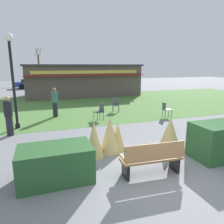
{
  "coord_description": "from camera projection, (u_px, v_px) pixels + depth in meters",
  "views": [
    {
      "loc": [
        -2.77,
        -4.18,
        2.92
      ],
      "look_at": [
        -0.02,
        3.79,
        1.03
      ],
      "focal_mm": 33.35,
      "sensor_mm": 36.0,
      "label": 1
    }
  ],
  "objects": [
    {
      "name": "food_kiosk",
      "position": [
        83.0,
        80.0,
        20.6
      ],
      "size": [
        10.94,
        4.75,
        3.02
      ],
      "color": "#594C47",
      "rests_on": "ground_plane"
    },
    {
      "name": "ornamental_grass_behind_left",
      "position": [
        110.0,
        135.0,
        7.08
      ],
      "size": [
        0.7,
        0.7,
        1.24
      ],
      "primitive_type": "cone",
      "color": "tan",
      "rests_on": "ground_plane"
    },
    {
      "name": "lawn_patch",
      "position": [
        80.0,
        105.0,
        15.77
      ],
      "size": [
        36.0,
        12.0,
        0.01
      ],
      "primitive_type": "cube",
      "color": "#4C7A38",
      "rests_on": "ground_plane"
    },
    {
      "name": "person_strolling",
      "position": [
        55.0,
        102.0,
        11.93
      ],
      "size": [
        0.34,
        0.34,
        1.69
      ],
      "rotation": [
        0.0,
        0.0,
        4.91
      ],
      "color": "#23232D",
      "rests_on": "ground_plane"
    },
    {
      "name": "cafe_chair_east",
      "position": [
        100.0,
        110.0,
        11.33
      ],
      "size": [
        0.54,
        0.54,
        0.89
      ],
      "color": "#4C5156",
      "rests_on": "ground_plane"
    },
    {
      "name": "cafe_chair_west",
      "position": [
        116.0,
        104.0,
        13.32
      ],
      "size": [
        0.6,
        0.6,
        0.89
      ],
      "color": "#4C5156",
      "rests_on": "ground_plane"
    },
    {
      "name": "lamppost_mid",
      "position": [
        12.0,
        70.0,
        9.32
      ],
      "size": [
        0.36,
        0.36,
        4.3
      ],
      "color": "black",
      "rests_on": "ground_plane"
    },
    {
      "name": "person_standing",
      "position": [
        9.0,
        116.0,
        8.7
      ],
      "size": [
        0.34,
        0.34,
        1.69
      ],
      "rotation": [
        0.0,
        0.0,
        6.2
      ],
      "color": "#23232D",
      "rests_on": "ground_plane"
    },
    {
      "name": "ornamental_grass_behind_center",
      "position": [
        94.0,
        139.0,
        6.69
      ],
      "size": [
        0.62,
        0.62,
        1.19
      ],
      "primitive_type": "cone",
      "color": "tan",
      "rests_on": "ground_plane"
    },
    {
      "name": "cafe_chair_center",
      "position": [
        166.0,
        108.0,
        11.84
      ],
      "size": [
        0.51,
        0.51,
        0.89
      ],
      "color": "#4C5156",
      "rests_on": "ground_plane"
    },
    {
      "name": "ground_plane",
      "position": [
        161.0,
        181.0,
        5.37
      ],
      "size": [
        80.0,
        80.0,
        0.0
      ],
      "primitive_type": "plane",
      "color": "slate"
    },
    {
      "name": "parked_car_center_slot",
      "position": [
        70.0,
        82.0,
        28.85
      ],
      "size": [
        4.31,
        2.26,
        1.2
      ],
      "color": "silver",
      "rests_on": "ground_plane"
    },
    {
      "name": "ornamental_grass_behind_right",
      "position": [
        118.0,
        136.0,
        7.27
      ],
      "size": [
        0.56,
        0.56,
        0.99
      ],
      "primitive_type": "cone",
      "color": "tan",
      "rests_on": "ground_plane"
    },
    {
      "name": "ornamental_grass_behind_far",
      "position": [
        170.0,
        133.0,
        7.46
      ],
      "size": [
        0.78,
        0.78,
        1.12
      ],
      "primitive_type": "cone",
      "color": "tan",
      "rests_on": "ground_plane"
    },
    {
      "name": "tree_right_bg",
      "position": [
        39.0,
        69.0,
        33.44
      ],
      "size": [
        0.91,
        0.96,
        5.6
      ],
      "color": "brown",
      "rests_on": "ground_plane"
    },
    {
      "name": "hedge_left",
      "position": [
        56.0,
        164.0,
        5.34
      ],
      "size": [
        1.84,
        1.1,
        0.91
      ],
      "primitive_type": "cube",
      "color": "#28562B",
      "rests_on": "ground_plane"
    },
    {
      "name": "parked_car_west_slot",
      "position": [
        32.0,
        83.0,
        27.28
      ],
      "size": [
        4.28,
        2.22,
        1.2
      ],
      "color": "navy",
      "rests_on": "ground_plane"
    },
    {
      "name": "park_bench",
      "position": [
        152.0,
        158.0,
        5.57
      ],
      "size": [
        1.73,
        0.63,
        0.95
      ],
      "color": "#9E7547",
      "rests_on": "ground_plane"
    }
  ]
}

